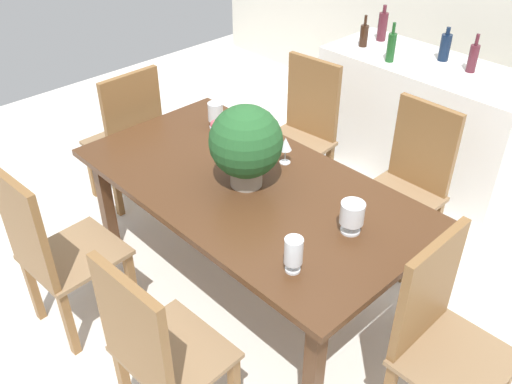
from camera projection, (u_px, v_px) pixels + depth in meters
ground_plane at (266, 270)px, 3.60m from camera, size 7.04×7.04×0.00m
dining_table at (248, 194)px, 3.13m from camera, size 2.00×1.07×0.75m
chair_far_left at (304, 125)px, 4.01m from camera, size 0.50×0.48×1.05m
chair_near_right at (154, 348)px, 2.37m from camera, size 0.50×0.43×1.03m
chair_far_right at (412, 176)px, 3.46m from camera, size 0.45×0.41×1.04m
chair_head_end at (129, 132)px, 3.92m from camera, size 0.42×0.49×1.03m
chair_foot_end at (439, 330)px, 2.45m from camera, size 0.43×0.49×1.03m
chair_near_left at (52, 248)px, 2.89m from camera, size 0.47×0.51×1.06m
flower_centerpiece at (246, 144)px, 2.93m from camera, size 0.40×0.40×0.47m
crystal_vase_left at (215, 113)px, 3.55m from camera, size 0.10×0.10×0.17m
crystal_vase_center_near at (352, 214)px, 2.68m from camera, size 0.12×0.12×0.17m
crystal_vase_right at (294, 252)px, 2.45m from camera, size 0.09×0.09×0.18m
wine_glass at (286, 145)px, 3.19m from camera, size 0.07×0.07×0.17m
kitchen_counter at (421, 121)px, 4.29m from camera, size 1.57×0.67×0.93m
wine_bottle_green at (364, 35)px, 4.26m from camera, size 0.06×0.06×0.24m
wine_bottle_dark at (382, 26)px, 4.35m from camera, size 0.07×0.07×0.28m
wine_bottle_clear at (446, 47)px, 4.02m from camera, size 0.08×0.08×0.24m
wine_bottle_amber at (473, 58)px, 3.84m from camera, size 0.06×0.06×0.27m
wine_bottle_tall at (391, 47)px, 3.99m from camera, size 0.06×0.06×0.28m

